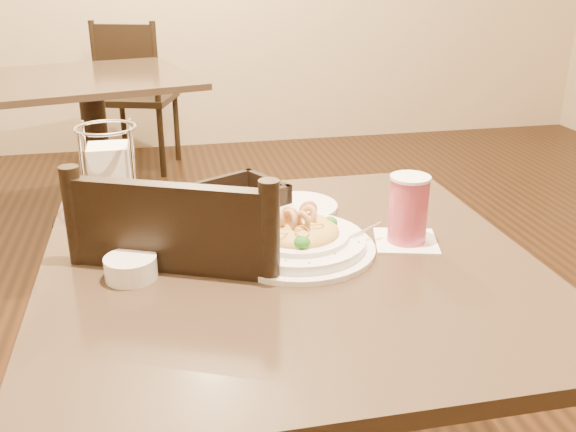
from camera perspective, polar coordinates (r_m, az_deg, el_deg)
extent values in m
cylinder|color=black|center=(1.40, 0.18, -17.84)|extent=(0.12, 0.12, 0.69)
cube|color=#473728|center=(1.20, 0.20, -4.57)|extent=(0.90, 0.90, 0.03)
cylinder|color=black|center=(3.43, -15.92, -0.26)|extent=(0.52, 0.52, 0.03)
cylinder|color=black|center=(3.31, -16.56, 5.48)|extent=(0.12, 0.12, 0.69)
cube|color=#473728|center=(3.24, -17.26, 11.57)|extent=(1.10, 1.10, 0.03)
cube|color=black|center=(1.47, -6.81, -12.04)|extent=(0.55, 0.55, 0.04)
cylinder|color=black|center=(1.71, 1.50, -16.01)|extent=(0.04, 0.04, 0.43)
cylinder|color=black|center=(1.79, -10.24, -14.31)|extent=(0.04, 0.04, 0.43)
cylinder|color=black|center=(1.14, -1.58, -7.77)|extent=(0.04, 0.04, 0.46)
cylinder|color=black|center=(1.27, -17.69, -5.73)|extent=(0.04, 0.04, 0.46)
cube|color=black|center=(1.15, -10.40, -2.39)|extent=(0.34, 0.17, 0.22)
cube|color=black|center=(4.17, -13.14, 10.19)|extent=(0.53, 0.53, 0.04)
cylinder|color=black|center=(4.34, -9.87, 7.69)|extent=(0.04, 0.04, 0.43)
cylinder|color=black|center=(4.44, -14.39, 7.67)|extent=(0.04, 0.04, 0.43)
cylinder|color=black|center=(4.00, -11.19, 6.39)|extent=(0.04, 0.04, 0.43)
cylinder|color=black|center=(4.12, -16.02, 6.40)|extent=(0.04, 0.04, 0.43)
cylinder|color=black|center=(3.90, -11.72, 13.26)|extent=(0.04, 0.04, 0.46)
cylinder|color=black|center=(4.02, -16.76, 13.05)|extent=(0.04, 0.04, 0.46)
cube|color=black|center=(3.95, -14.42, 14.59)|extent=(0.35, 0.14, 0.22)
cylinder|color=white|center=(1.22, 0.90, -2.89)|extent=(0.29, 0.29, 0.01)
cylinder|color=white|center=(1.22, 0.91, -2.26)|extent=(0.26, 0.26, 0.02)
cylinder|color=white|center=(1.21, 0.91, -1.67)|extent=(0.19, 0.19, 0.01)
ellipsoid|color=#BC9545|center=(1.21, 0.91, -1.43)|extent=(0.16, 0.16, 0.05)
cube|color=gold|center=(1.25, -2.79, -0.04)|extent=(0.06, 0.05, 0.04)
cube|color=silver|center=(1.24, 6.63, -1.38)|extent=(0.10, 0.06, 0.01)
cube|color=silver|center=(1.22, 3.96, -1.46)|extent=(0.03, 0.03, 0.00)
torus|color=#BC9545|center=(1.21, 0.45, -1.15)|extent=(0.04, 0.04, 0.00)
torus|color=#BC9545|center=(1.19, 1.20, -0.60)|extent=(0.04, 0.04, 0.02)
torus|color=#BC9545|center=(1.19, 0.61, -1.44)|extent=(0.03, 0.03, 0.02)
torus|color=#BC9545|center=(1.15, 1.27, -1.37)|extent=(0.03, 0.03, 0.02)
torus|color=#BC9545|center=(1.22, 0.21, 0.00)|extent=(0.04, 0.04, 0.02)
torus|color=#BC9545|center=(1.21, 2.78, -0.95)|extent=(0.04, 0.05, 0.03)
torus|color=#BC9545|center=(1.19, 2.27, -0.77)|extent=(0.05, 0.05, 0.02)
torus|color=#BC9545|center=(1.21, 1.54, -0.44)|extent=(0.05, 0.05, 0.02)
torus|color=#BC9545|center=(1.16, -0.71, -1.19)|extent=(0.04, 0.04, 0.02)
torus|color=#BC9545|center=(1.23, -0.34, -0.23)|extent=(0.04, 0.04, 0.01)
torus|color=#BC9545|center=(1.19, 0.91, -0.73)|extent=(0.04, 0.03, 0.02)
torus|color=#BC9545|center=(1.22, 1.21, -0.67)|extent=(0.05, 0.05, 0.02)
torus|color=#BC9545|center=(1.21, -0.05, -0.59)|extent=(0.04, 0.04, 0.03)
torus|color=#BC9545|center=(1.19, 2.66, -1.45)|extent=(0.03, 0.03, 0.01)
torus|color=#BC9545|center=(1.21, 2.51, -1.25)|extent=(0.03, 0.04, 0.02)
torus|color=#E6A671|center=(1.20, 0.30, 0.16)|extent=(0.04, 0.04, 0.04)
torus|color=#E6A671|center=(1.18, -0.56, -0.17)|extent=(0.02, 0.04, 0.04)
torus|color=#E6A671|center=(1.17, 1.35, -0.44)|extent=(0.03, 0.04, 0.04)
torus|color=#E6A671|center=(1.22, 1.81, 0.55)|extent=(0.04, 0.01, 0.04)
torus|color=#E6A671|center=(1.17, 0.37, -0.40)|extent=(0.02, 0.04, 0.04)
torus|color=#E6A671|center=(1.19, 1.83, 0.11)|extent=(0.04, 0.04, 0.04)
torus|color=#E6A671|center=(1.18, 0.18, -0.24)|extent=(0.03, 0.04, 0.04)
ellipsoid|color=#1B5613|center=(1.23, 3.73, -0.58)|extent=(0.03, 0.03, 0.02)
ellipsoid|color=#1B5613|center=(1.24, -1.65, -0.39)|extent=(0.03, 0.03, 0.02)
ellipsoid|color=#1B5613|center=(1.15, 1.23, -2.37)|extent=(0.03, 0.03, 0.02)
cube|color=#266619|center=(1.11, 1.90, -4.18)|extent=(0.00, 0.00, 0.00)
cube|color=#266619|center=(1.15, 4.22, -3.37)|extent=(0.00, 0.00, 0.00)
cube|color=#266619|center=(1.25, -3.37, -1.21)|extent=(0.00, 0.00, 0.00)
cube|color=#266619|center=(1.12, -0.20, -3.96)|extent=(0.00, 0.00, 0.00)
cube|color=#266619|center=(1.31, 0.80, -0.04)|extent=(0.00, 0.00, 0.00)
cube|color=#266619|center=(1.31, 3.12, 0.02)|extent=(0.00, 0.00, 0.00)
cube|color=#266619|center=(1.28, 4.44, -0.56)|extent=(0.00, 0.00, 0.00)
cube|color=#266619|center=(1.15, -3.04, -3.28)|extent=(0.00, 0.00, 0.00)
cube|color=#266619|center=(1.33, 0.40, 0.30)|extent=(0.00, 0.00, 0.00)
cube|color=#266619|center=(1.24, 5.21, -1.32)|extent=(0.00, 0.00, 0.00)
cube|color=#266619|center=(1.13, -2.17, -3.77)|extent=(0.00, 0.00, 0.00)
cube|color=#266619|center=(1.20, 6.31, -2.29)|extent=(0.00, 0.00, 0.00)
cube|color=#266619|center=(1.30, 3.57, -0.22)|extent=(0.00, 0.00, 0.00)
cube|color=#266619|center=(1.23, 6.45, -1.55)|extent=(0.00, 0.00, 0.00)
cube|color=#266619|center=(1.26, -2.99, -0.87)|extent=(0.00, 0.00, 0.00)
cube|color=#266619|center=(1.32, 0.14, 0.28)|extent=(0.00, 0.00, 0.00)
cube|color=white|center=(1.29, 10.43, -2.18)|extent=(0.15, 0.15, 0.00)
cylinder|color=#BA415B|center=(1.26, 10.63, 0.57)|extent=(0.08, 0.08, 0.13)
cylinder|color=white|center=(1.24, 10.84, 3.37)|extent=(0.08, 0.08, 0.01)
cube|color=black|center=(1.43, -4.63, 0.96)|extent=(0.25, 0.23, 0.01)
cube|color=black|center=(1.48, -1.82, 2.75)|extent=(0.09, 0.15, 0.04)
cube|color=black|center=(1.38, -7.70, 1.13)|extent=(0.09, 0.15, 0.04)
cube|color=black|center=(1.48, -6.30, 2.70)|extent=(0.18, 0.10, 0.04)
cube|color=black|center=(1.37, -2.90, 1.18)|extent=(0.18, 0.10, 0.04)
cylinder|color=silver|center=(1.43, -15.14, 0.05)|extent=(0.13, 0.13, 0.01)
torus|color=silver|center=(1.38, -15.94, 7.56)|extent=(0.13, 0.13, 0.01)
cube|color=white|center=(1.41, -15.46, 3.07)|extent=(0.11, 0.11, 0.15)
cylinder|color=silver|center=(1.36, -17.70, 3.07)|extent=(0.01, 0.01, 0.20)
cylinder|color=silver|center=(1.35, -13.55, 3.41)|extent=(0.01, 0.01, 0.20)
cylinder|color=silver|center=(1.45, -17.40, 4.30)|extent=(0.01, 0.01, 0.20)
cylinder|color=silver|center=(1.44, -13.51, 4.63)|extent=(0.01, 0.01, 0.20)
cylinder|color=white|center=(1.43, 0.87, 0.82)|extent=(0.23, 0.23, 0.01)
cylinder|color=white|center=(1.15, -13.80, -4.48)|extent=(0.12, 0.12, 0.04)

